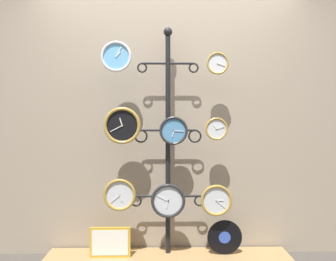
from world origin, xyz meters
name	(u,v)px	position (x,y,z in m)	size (l,w,h in m)	color
shop_wall	(168,107)	(0.00, 0.57, 1.40)	(4.40, 0.04, 2.80)	gray
low_shelf	(168,258)	(0.00, 0.35, 0.03)	(2.20, 0.36, 0.06)	#9E7A4C
display_stand	(168,175)	(0.00, 0.41, 0.77)	(0.69, 0.38, 2.11)	black
clock_top_left	(116,57)	(-0.45, 0.30, 1.83)	(0.27, 0.04, 0.27)	#60A8DB
clock_top_right	(217,63)	(0.43, 0.33, 1.78)	(0.20, 0.04, 0.20)	silver
clock_middle_left	(122,126)	(-0.40, 0.30, 1.23)	(0.32, 0.04, 0.32)	black
clock_middle_center	(174,131)	(0.05, 0.32, 1.19)	(0.25, 0.04, 0.25)	#4C84B2
clock_middle_right	(216,129)	(0.43, 0.33, 1.20)	(0.20, 0.04, 0.20)	silver
clock_bottom_left	(120,195)	(-0.42, 0.29, 0.62)	(0.28, 0.04, 0.28)	silver
clock_bottom_center	(168,201)	(0.00, 0.30, 0.57)	(0.30, 0.04, 0.30)	silver
clock_bottom_right	(216,200)	(0.43, 0.30, 0.57)	(0.28, 0.04, 0.28)	silver
vinyl_record	(225,237)	(0.51, 0.36, 0.22)	(0.32, 0.01, 0.32)	black
picture_frame	(110,242)	(-0.51, 0.31, 0.19)	(0.36, 0.02, 0.27)	gold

